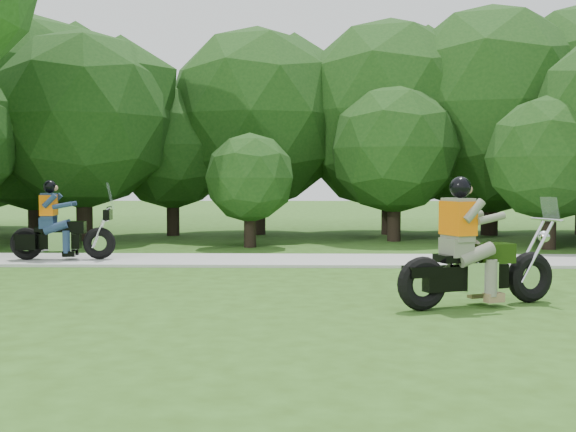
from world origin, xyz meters
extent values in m
plane|color=#2C4D16|center=(0.00, 0.00, 0.00)|extent=(100.00, 100.00, 0.00)
cube|color=#ADADA8|center=(0.00, 8.00, 0.03)|extent=(60.00, 2.20, 0.06)
cylinder|color=black|center=(-4.86, 15.01, 0.75)|extent=(0.40, 0.40, 1.50)
sphere|color=#163A11|center=(-4.86, 15.01, 2.78)|extent=(3.93, 3.93, 3.93)
cylinder|color=black|center=(-2.24, 15.55, 0.90)|extent=(0.49, 0.49, 1.80)
sphere|color=#163A11|center=(-2.24, 15.55, 3.70)|extent=(5.83, 5.83, 5.83)
cylinder|color=black|center=(1.81, 13.11, 0.71)|extent=(0.38, 0.38, 1.43)
sphere|color=#163A11|center=(1.81, 13.11, 2.62)|extent=(3.68, 3.68, 3.68)
cylinder|color=black|center=(1.97, 15.65, 0.90)|extent=(0.51, 0.51, 1.80)
sphere|color=#163A11|center=(1.97, 15.65, 3.80)|extent=(6.14, 6.14, 6.14)
cylinder|color=black|center=(5.43, 10.86, 0.63)|extent=(0.36, 0.36, 1.27)
sphere|color=#163A11|center=(5.43, 10.86, 2.31)|extent=(3.21, 3.21, 3.21)
cylinder|color=black|center=(-2.16, 11.21, 0.52)|extent=(0.32, 0.32, 1.05)
sphere|color=#163A11|center=(-2.16, 11.21, 1.81)|extent=(2.34, 2.34, 2.34)
cylinder|color=black|center=(-9.06, 14.68, 0.90)|extent=(0.50, 0.50, 1.80)
sphere|color=#163A11|center=(-9.06, 14.68, 3.78)|extent=(6.09, 6.09, 6.09)
cylinder|color=black|center=(5.10, 15.40, 0.90)|extent=(0.53, 0.53, 1.80)
sphere|color=#163A11|center=(5.10, 15.40, 3.93)|extent=(6.57, 6.57, 6.57)
cylinder|color=black|center=(-7.05, 13.04, 0.90)|extent=(0.46, 0.46, 1.80)
sphere|color=#163A11|center=(-7.05, 13.04, 3.47)|extent=(5.15, 5.15, 5.15)
torus|color=black|center=(0.84, 2.27, 0.37)|extent=(0.77, 0.48, 0.74)
torus|color=black|center=(2.50, 2.96, 0.37)|extent=(0.77, 0.48, 0.74)
cube|color=black|center=(1.47, 2.54, 0.42)|extent=(1.29, 0.73, 0.34)
cube|color=silver|center=(1.64, 2.60, 0.42)|extent=(0.61, 0.53, 0.42)
cube|color=black|center=(1.91, 2.71, 0.74)|extent=(0.63, 0.50, 0.28)
cube|color=black|center=(1.34, 2.48, 0.70)|extent=(0.64, 0.52, 0.11)
cylinder|color=silver|center=(2.54, 2.98, 0.74)|extent=(0.55, 0.26, 0.88)
cylinder|color=silver|center=(2.78, 3.07, 1.20)|extent=(0.29, 0.64, 0.04)
cube|color=#646653|center=(1.34, 2.48, 0.85)|extent=(0.45, 0.49, 0.25)
cube|color=#646653|center=(1.36, 2.49, 1.23)|extent=(0.42, 0.52, 0.59)
cube|color=orange|center=(1.36, 2.49, 1.25)|extent=(0.47, 0.57, 0.47)
sphere|color=black|center=(1.39, 2.50, 1.67)|extent=(0.30, 0.30, 0.30)
torus|color=black|center=(-6.66, 7.69, 0.41)|extent=(0.71, 0.26, 0.69)
torus|color=black|center=(-5.14, 7.83, 0.41)|extent=(0.71, 0.26, 0.69)
cube|color=black|center=(-6.08, 7.74, 0.45)|extent=(1.12, 0.33, 0.32)
cube|color=silver|center=(-5.93, 7.76, 0.45)|extent=(0.50, 0.38, 0.39)
cube|color=black|center=(-5.69, 7.78, 0.75)|extent=(0.54, 0.34, 0.26)
cube|color=black|center=(-6.21, 7.73, 0.71)|extent=(0.54, 0.36, 0.10)
cylinder|color=silver|center=(-5.10, 7.83, 0.75)|extent=(0.39, 0.08, 0.89)
cylinder|color=silver|center=(-4.93, 7.84, 1.18)|extent=(0.09, 0.63, 0.04)
cube|color=black|center=(-6.60, 7.48, 0.45)|extent=(0.42, 0.15, 0.34)
cube|color=black|center=(-6.63, 7.92, 0.45)|extent=(0.42, 0.15, 0.34)
cube|color=#1A3146|center=(-6.21, 7.73, 0.85)|extent=(0.33, 0.40, 0.24)
cube|color=#1A3146|center=(-6.19, 7.74, 1.20)|extent=(0.29, 0.44, 0.55)
cube|color=orange|center=(-6.19, 7.74, 1.22)|extent=(0.32, 0.48, 0.43)
sphere|color=black|center=(-6.16, 7.74, 1.62)|extent=(0.28, 0.28, 0.28)
camera|label=1|loc=(-0.76, -7.45, 1.80)|focal=45.00mm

